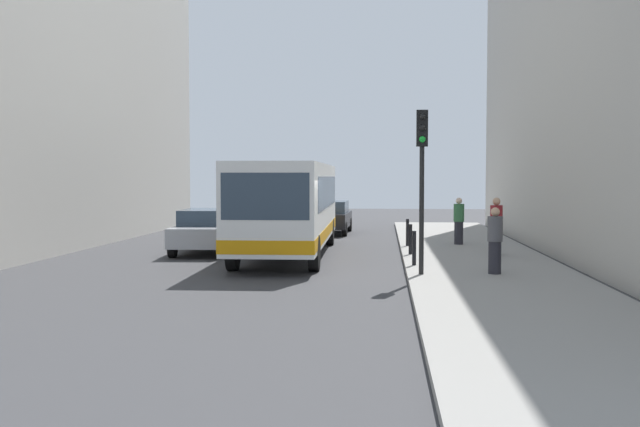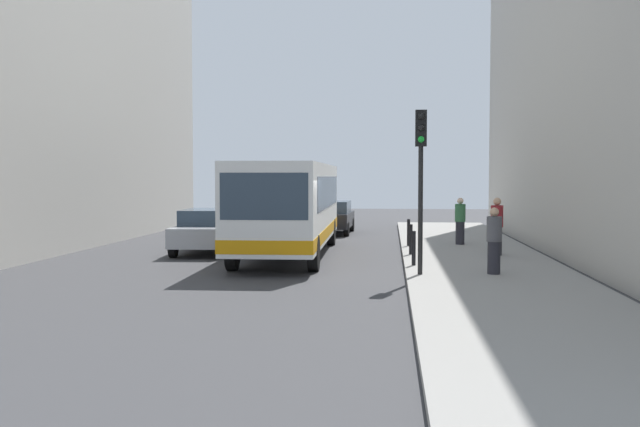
# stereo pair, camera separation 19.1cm
# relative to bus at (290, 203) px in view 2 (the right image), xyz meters

# --- Properties ---
(ground_plane) EXTENTS (80.00, 80.00, 0.00)m
(ground_plane) POSITION_rel_bus_xyz_m (0.48, -4.19, -1.73)
(ground_plane) COLOR #38383A
(sidewalk) EXTENTS (4.40, 40.00, 0.15)m
(sidewalk) POSITION_rel_bus_xyz_m (5.88, -4.19, -1.65)
(sidewalk) COLOR gray
(sidewalk) RESTS_ON ground
(bus) EXTENTS (2.71, 11.06, 3.00)m
(bus) POSITION_rel_bus_xyz_m (0.00, 0.00, 0.00)
(bus) COLOR white
(bus) RESTS_ON ground
(car_beside_bus) EXTENTS (2.03, 4.48, 1.48)m
(car_beside_bus) POSITION_rel_bus_xyz_m (-2.92, 0.67, -0.94)
(car_beside_bus) COLOR #A5A8AD
(car_beside_bus) RESTS_ON ground
(car_behind_bus) EXTENTS (1.94, 4.44, 1.48)m
(car_behind_bus) POSITION_rel_bus_xyz_m (0.61, 9.53, -0.94)
(car_behind_bus) COLOR black
(car_behind_bus) RESTS_ON ground
(traffic_light) EXTENTS (0.28, 0.33, 4.10)m
(traffic_light) POSITION_rel_bus_xyz_m (4.03, -5.50, 1.28)
(traffic_light) COLOR black
(traffic_light) RESTS_ON sidewalk
(bollard_near) EXTENTS (0.11, 0.11, 0.95)m
(bollard_near) POSITION_rel_bus_xyz_m (3.93, -3.58, -1.10)
(bollard_near) COLOR black
(bollard_near) RESTS_ON sidewalk
(bollard_mid) EXTENTS (0.11, 0.11, 0.95)m
(bollard_mid) POSITION_rel_bus_xyz_m (3.93, -0.70, -1.10)
(bollard_mid) COLOR black
(bollard_mid) RESTS_ON sidewalk
(bollard_far) EXTENTS (0.11, 0.11, 0.95)m
(bollard_far) POSITION_rel_bus_xyz_m (3.93, 2.18, -1.10)
(bollard_far) COLOR black
(bollard_far) RESTS_ON sidewalk
(pedestrian_near_signal) EXTENTS (0.38, 0.38, 1.68)m
(pedestrian_near_signal) POSITION_rel_bus_xyz_m (5.89, -5.23, -0.74)
(pedestrian_near_signal) COLOR #26262D
(pedestrian_near_signal) RESTS_ON sidewalk
(pedestrian_mid_sidewalk) EXTENTS (0.38, 0.38, 1.80)m
(pedestrian_mid_sidewalk) POSITION_rel_bus_xyz_m (6.59, -0.71, -0.67)
(pedestrian_mid_sidewalk) COLOR #26262D
(pedestrian_mid_sidewalk) RESTS_ON sidewalk
(pedestrian_far_sidewalk) EXTENTS (0.38, 0.38, 1.69)m
(pedestrian_far_sidewalk) POSITION_rel_bus_xyz_m (5.80, 2.93, -0.73)
(pedestrian_far_sidewalk) COLOR #26262D
(pedestrian_far_sidewalk) RESTS_ON sidewalk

